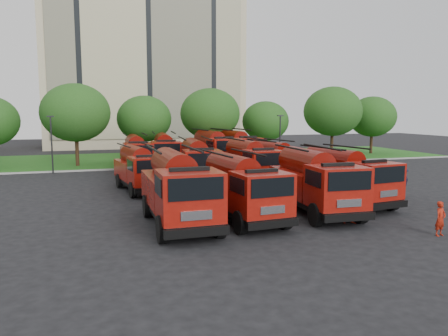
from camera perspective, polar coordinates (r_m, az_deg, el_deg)
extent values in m
plane|color=black|center=(25.59, -1.23, -4.96)|extent=(140.00, 140.00, 0.00)
cube|color=#194E14|center=(50.78, -9.41, 1.17)|extent=(70.00, 16.00, 0.12)
cube|color=gray|center=(42.83, -7.90, 0.07)|extent=(70.00, 0.30, 0.14)
cube|color=#BFAB8E|center=(72.91, -10.50, 12.80)|extent=(30.00, 14.00, 25.00)
cube|color=black|center=(65.90, -9.73, 13.41)|extent=(28.00, 0.15, 22.00)
cylinder|color=#382314|center=(45.71, -18.63, 1.89)|extent=(0.36, 0.36, 2.80)
ellipsoid|color=#194012|center=(45.53, -18.84, 6.86)|extent=(6.72, 6.72, 5.71)
cylinder|color=#382314|center=(48.57, -10.28, 2.25)|extent=(0.36, 0.36, 2.45)
ellipsoid|color=#194012|center=(48.39, -10.37, 6.34)|extent=(5.88, 5.88, 5.00)
cylinder|color=#382314|center=(48.46, -1.81, 2.52)|extent=(0.36, 0.36, 2.73)
ellipsoid|color=#194012|center=(48.28, -1.83, 7.09)|extent=(6.55, 6.55, 5.57)
cylinder|color=#382314|center=(51.71, 5.39, 2.55)|extent=(0.36, 0.36, 2.27)
ellipsoid|color=#194012|center=(51.54, 5.43, 6.11)|extent=(5.46, 5.46, 4.64)
cylinder|color=#382314|center=(53.98, 13.88, 2.88)|extent=(0.36, 0.36, 2.87)
ellipsoid|color=#194012|center=(53.83, 14.02, 7.19)|extent=(6.89, 6.89, 5.85)
cylinder|color=#382314|center=(59.53, 18.66, 2.94)|extent=(0.36, 0.36, 2.52)
ellipsoid|color=#194012|center=(59.38, 18.80, 6.37)|extent=(6.05, 6.05, 5.14)
cylinder|color=black|center=(41.44, -21.58, 2.76)|extent=(0.14, 0.14, 5.00)
cube|color=black|center=(41.33, -21.75, 6.28)|extent=(0.60, 0.25, 0.12)
cylinder|color=black|center=(45.45, 7.32, 3.58)|extent=(0.14, 0.14, 5.00)
cube|color=black|center=(45.36, 7.37, 6.80)|extent=(0.60, 0.25, 0.12)
cube|color=black|center=(21.42, -6.01, -5.52)|extent=(2.50, 7.58, 0.32)
cube|color=black|center=(17.79, -3.57, -8.36)|extent=(2.71, 0.28, 0.38)
cube|color=maroon|center=(18.68, -4.51, -3.60)|extent=(2.66, 2.39, 2.11)
cube|color=black|center=(17.43, -3.64, -2.76)|extent=(2.27, 0.06, 0.92)
cube|color=maroon|center=(22.39, -6.64, -2.70)|extent=(2.66, 4.98, 1.41)
cylinder|color=#510500|center=(22.22, -6.68, 0.22)|extent=(1.63, 4.55, 1.62)
cylinder|color=black|center=(18.55, -8.10, -7.94)|extent=(0.38, 1.19, 1.19)
cylinder|color=black|center=(19.08, -0.64, -7.43)|extent=(0.38, 1.19, 1.19)
cylinder|color=black|center=(23.13, -9.99, -4.90)|extent=(0.38, 1.19, 1.19)
cylinder|color=black|center=(23.56, -3.96, -4.58)|extent=(0.38, 1.19, 1.19)
cube|color=black|center=(22.39, 2.13, -5.07)|extent=(2.81, 7.10, 0.30)
cube|color=black|center=(19.33, 6.38, -7.28)|extent=(2.49, 0.44, 0.35)
cube|color=maroon|center=(20.06, 4.90, -3.31)|extent=(2.59, 2.36, 1.93)
cube|color=black|center=(19.01, 6.41, -2.56)|extent=(2.08, 0.21, 0.84)
cube|color=maroon|center=(23.22, 1.05, -2.62)|extent=(2.77, 4.73, 1.29)
cylinder|color=#510500|center=(23.06, 1.05, -0.04)|extent=(1.80, 4.27, 1.49)
cylinder|color=black|center=(19.67, 2.12, -7.13)|extent=(0.43, 1.11, 1.09)
cylinder|color=black|center=(20.67, 7.95, -6.48)|extent=(0.43, 1.11, 1.09)
cylinder|color=black|center=(23.62, -2.17, -4.66)|extent=(0.43, 1.11, 1.09)
cylinder|color=black|center=(24.46, 2.88, -4.24)|extent=(0.43, 1.11, 1.09)
cube|color=black|center=(24.28, 11.64, -4.16)|extent=(2.80, 7.40, 0.31)
cube|color=black|center=(21.11, 16.01, -6.18)|extent=(2.61, 0.41, 0.36)
cube|color=maroon|center=(21.89, 14.55, -2.39)|extent=(2.67, 2.43, 2.03)
cube|color=black|center=(20.82, 16.13, -1.63)|extent=(2.18, 0.17, 0.88)
cube|color=maroon|center=(25.15, 10.56, -1.81)|extent=(2.81, 4.92, 1.35)
cylinder|color=#510500|center=(25.00, 10.62, 0.69)|extent=(1.80, 4.45, 1.56)
cylinder|color=black|center=(21.42, 11.89, -6.00)|extent=(0.43, 1.16, 1.14)
cylinder|color=black|center=(22.55, 17.38, -5.51)|extent=(0.43, 1.16, 1.14)
cylinder|color=black|center=(25.51, 7.38, -3.75)|extent=(0.43, 1.16, 1.14)
cylinder|color=black|center=(26.47, 12.21, -3.45)|extent=(0.43, 1.16, 1.14)
cube|color=black|center=(27.05, 15.39, -3.16)|extent=(3.15, 7.19, 0.30)
cube|color=black|center=(24.53, 20.70, -4.57)|extent=(2.50, 0.56, 0.35)
cube|color=maroon|center=(25.12, 18.97, -1.51)|extent=(2.69, 2.48, 1.94)
cube|color=black|center=(24.28, 20.82, -0.82)|extent=(2.08, 0.32, 0.84)
cube|color=maroon|center=(27.76, 13.99, -1.18)|extent=(3.00, 4.85, 1.29)
cylinder|color=#510500|center=(27.62, 14.06, 0.98)|extent=(2.01, 4.33, 1.49)
cylinder|color=black|center=(24.42, 17.22, -4.59)|extent=(0.48, 1.13, 1.09)
cylinder|color=black|center=(25.98, 20.99, -4.04)|extent=(0.48, 1.13, 1.09)
cylinder|color=black|center=(27.76, 11.19, -2.98)|extent=(0.48, 1.13, 1.09)
cylinder|color=black|center=(29.14, 14.85, -2.59)|extent=(0.48, 1.13, 1.09)
cube|color=black|center=(30.97, -10.95, -1.79)|extent=(3.00, 6.76, 0.28)
cube|color=black|center=(27.82, -9.28, -2.88)|extent=(2.34, 0.54, 0.33)
cube|color=maroon|center=(28.67, -9.91, -0.37)|extent=(2.54, 2.34, 1.82)
cube|color=black|center=(27.62, -9.36, 0.22)|extent=(1.95, 0.31, 0.79)
cube|color=maroon|center=(31.85, -11.44, -0.19)|extent=(2.84, 4.56, 1.21)
cylinder|color=#510500|center=(31.74, -11.48, 1.58)|extent=(1.91, 4.07, 1.40)
cylinder|color=black|center=(28.41, -11.85, -2.82)|extent=(0.46, 1.06, 1.03)
cylinder|color=black|center=(28.97, -7.71, -2.54)|extent=(0.46, 1.06, 1.03)
cylinder|color=black|center=(32.37, -13.52, -1.63)|extent=(0.46, 1.06, 1.03)
cylinder|color=black|center=(32.86, -9.85, -1.40)|extent=(0.46, 1.06, 1.03)
cube|color=black|center=(32.54, -3.58, -1.11)|extent=(3.05, 7.45, 0.31)
cube|color=black|center=(28.96, -2.51, -2.26)|extent=(2.61, 0.50, 0.36)
cube|color=maroon|center=(29.95, -2.90, 0.41)|extent=(2.74, 2.51, 2.02)
cube|color=black|center=(28.75, -2.54, 1.06)|extent=(2.17, 0.26, 0.88)
cube|color=maroon|center=(33.55, -3.88, 0.58)|extent=(2.98, 4.99, 1.35)
cylinder|color=#510500|center=(33.44, -3.90, 2.45)|extent=(1.96, 4.48, 1.56)
cylinder|color=black|center=(29.76, -5.09, -2.12)|extent=(0.47, 1.17, 1.14)
cylinder|color=black|center=(30.13, -0.58, -1.97)|extent=(0.47, 1.17, 1.14)
cylinder|color=black|center=(34.24, -6.02, -0.88)|extent=(0.47, 1.17, 1.14)
cylinder|color=black|center=(34.57, -2.08, -0.77)|extent=(0.47, 1.17, 1.14)
cube|color=black|center=(33.31, 3.37, -0.94)|extent=(2.62, 7.15, 0.30)
cube|color=black|center=(30.10, 6.06, -1.96)|extent=(2.53, 0.36, 0.35)
cube|color=maroon|center=(30.97, 5.15, 0.53)|extent=(2.57, 2.32, 1.97)
cube|color=black|center=(29.91, 6.08, 1.15)|extent=(2.12, 0.14, 0.86)
cube|color=maroon|center=(34.22, 2.65, 0.65)|extent=(2.67, 4.74, 1.31)
cylinder|color=#510500|center=(34.11, 2.66, 2.44)|extent=(1.70, 4.30, 1.51)
cylinder|color=black|center=(30.49, 3.31, -1.91)|extent=(0.40, 1.12, 1.11)
cylinder|color=black|center=(31.47, 7.20, -1.66)|extent=(0.40, 1.12, 1.11)
cylinder|color=black|center=(34.57, 0.42, -0.79)|extent=(0.40, 1.12, 1.11)
cylinder|color=black|center=(35.43, 3.94, -0.61)|extent=(0.40, 1.12, 1.11)
cube|color=black|center=(34.51, 6.92, -0.75)|extent=(3.42, 6.99, 0.29)
cube|color=black|center=(31.83, 10.43, -1.59)|extent=(2.39, 0.69, 0.33)
cube|color=maroon|center=(32.54, 9.27, 0.63)|extent=(2.70, 2.51, 1.87)
cube|color=black|center=(31.65, 10.47, 1.20)|extent=(1.98, 0.43, 0.81)
cube|color=maroon|center=(35.27, 5.95, 0.70)|extent=(3.13, 4.76, 1.24)
cylinder|color=#510500|center=(35.16, 5.97, 2.34)|extent=(2.17, 4.22, 1.43)
cylinder|color=black|center=(31.89, 7.87, -1.61)|extent=(0.53, 1.10, 1.05)
cylinder|color=black|center=(33.22, 10.94, -1.31)|extent=(0.53, 1.10, 1.05)
cylinder|color=black|center=(35.34, 3.85, -0.67)|extent=(0.53, 1.10, 1.05)
cylinder|color=black|center=(36.54, 6.77, -0.44)|extent=(0.53, 1.10, 1.05)
cube|color=black|center=(40.79, -11.39, 0.46)|extent=(2.44, 7.12, 0.30)
cube|color=black|center=(37.24, -10.89, -0.25)|extent=(2.54, 0.29, 0.35)
cube|color=maroon|center=(38.26, -11.10, 1.74)|extent=(2.52, 2.27, 1.98)
cube|color=black|center=(37.09, -10.95, 2.28)|extent=(2.13, 0.08, 0.86)
cube|color=maroon|center=(41.80, -11.55, 1.74)|extent=(2.55, 4.70, 1.32)
cylinder|color=#510500|center=(41.71, -11.59, 3.21)|extent=(1.58, 4.28, 1.52)
cylinder|color=black|center=(38.11, -12.77, -0.21)|extent=(0.37, 1.12, 1.11)
cylinder|color=black|center=(38.32, -9.29, -0.08)|extent=(0.37, 1.12, 1.11)
cylinder|color=black|center=(42.52, -13.17, 0.56)|extent=(0.37, 1.12, 1.11)
cylinder|color=black|center=(42.72, -10.05, 0.67)|extent=(0.37, 1.12, 1.11)
cube|color=black|center=(41.13, -7.76, 0.63)|extent=(3.12, 7.51, 0.31)
cube|color=black|center=(37.47, -7.37, -0.10)|extent=(2.62, 0.52, 0.37)
cube|color=maroon|center=(38.52, -7.54, 1.93)|extent=(2.78, 2.54, 2.04)
cube|color=black|center=(37.32, -7.42, 2.48)|extent=(2.19, 0.27, 0.89)
cube|color=maroon|center=(42.18, -7.88, 1.93)|extent=(3.03, 5.03, 1.36)
cylinder|color=#510500|center=(42.10, -7.91, 3.44)|extent=(2.00, 4.52, 1.57)
cylinder|color=black|center=(38.39, -9.27, -0.04)|extent=(0.48, 1.18, 1.15)
cylinder|color=black|center=(38.56, -5.70, 0.05)|extent=(0.48, 1.18, 1.15)
cylinder|color=black|center=(42.95, -9.52, 0.74)|extent=(0.48, 1.18, 1.15)
cylinder|color=black|center=(43.10, -6.33, 0.82)|extent=(0.48, 1.18, 1.15)
cube|color=black|center=(42.11, -1.35, 0.91)|extent=(3.14, 7.97, 0.33)
cube|color=black|center=(38.46, 0.70, 0.21)|extent=(2.80, 0.49, 0.39)
cube|color=maroon|center=(39.50, -0.01, 2.31)|extent=(2.91, 2.65, 2.17)
cube|color=black|center=(38.31, 0.68, 2.91)|extent=(2.34, 0.23, 0.95)
cube|color=maroon|center=(43.17, -1.91, 2.26)|extent=(3.10, 5.31, 1.45)
cylinder|color=#510500|center=(43.08, -1.92, 3.83)|extent=(2.02, 4.79, 1.67)
cylinder|color=black|center=(38.99, -1.64, 0.23)|extent=(0.48, 1.25, 1.23)
cylinder|color=black|center=(39.93, 1.82, 0.39)|extent=(0.48, 1.25, 1.23)
cylinder|color=black|center=(43.59, -3.84, 0.97)|extent=(0.48, 1.25, 1.23)
cylinder|color=black|center=(44.44, -0.69, 1.11)|extent=(0.48, 1.25, 1.23)
cube|color=black|center=(43.97, 1.69, 1.17)|extent=(3.13, 7.85, 0.33)
cube|color=black|center=(40.47, 3.90, 0.54)|extent=(2.75, 0.50, 0.38)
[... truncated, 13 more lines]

